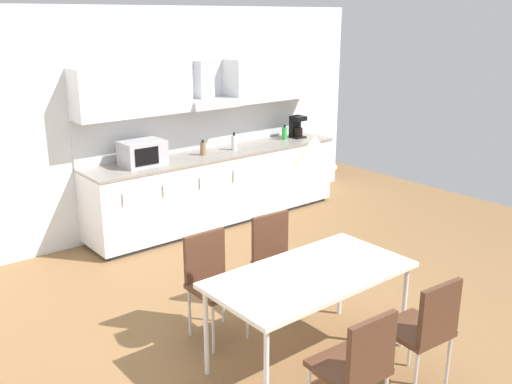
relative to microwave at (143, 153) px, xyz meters
The scene contains 16 objects.
ground_plane 2.80m from the microwave, 93.82° to the right, with size 9.32×8.73×0.02m, color brown.
wall_back 0.50m from the microwave, 114.50° to the left, with size 7.46×0.10×2.65m, color silver.
kitchen_counter 1.19m from the microwave, ahead, with size 3.46×0.68×0.91m.
backsplash_tile 1.09m from the microwave, 17.01° to the left, with size 3.44×0.02×0.52m, color silver.
upper_wall_cabinets 1.24m from the microwave, ahead, with size 3.44×0.40×0.56m.
microwave is the anchor object (origin of this frame).
coffee_maker 2.41m from the microwave, ahead, with size 0.18×0.19×0.30m.
bottle_white 1.27m from the microwave, ahead, with size 0.07×0.07×0.22m.
bottle_green 2.18m from the microwave, ahead, with size 0.07×0.07×0.20m.
bottle_brown 0.81m from the microwave, ahead, with size 0.07×0.07×0.19m.
dining_table 3.00m from the microwave, 94.74° to the right, with size 1.54×0.80×0.74m.
chair_far_right 2.25m from the microwave, 87.22° to the right, with size 0.43×0.43×0.87m.
chair_far_left 2.33m from the microwave, 105.14° to the right, with size 0.40×0.40×0.87m.
chair_near_left 3.83m from the microwave, 99.07° to the right, with size 0.42×0.42×0.87m.
chair_near_right 3.79m from the microwave, 88.57° to the right, with size 0.43×0.43×0.87m.
pendant_lamp 3.04m from the microwave, 94.74° to the right, with size 0.32×0.32×0.22m, color silver.
Camera 1 is at (-2.81, -3.10, 2.55)m, focal length 40.00 mm.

